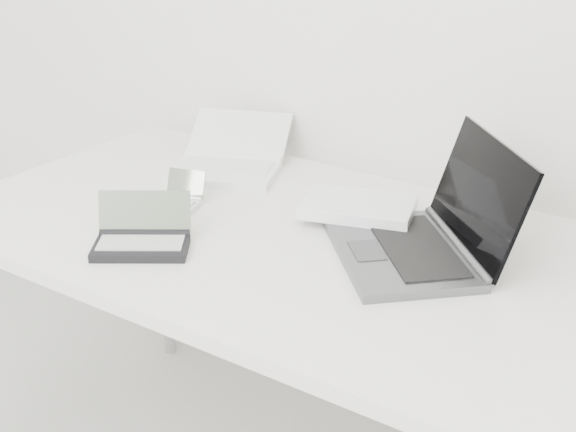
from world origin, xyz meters
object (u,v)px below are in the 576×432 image
Objects in this scene: desk at (311,261)px; netbook_open_white at (229,161)px; laptop_large at (404,227)px; palmtop_charcoal at (142,239)px.

desk is 4.15× the size of netbook_open_white.
laptop_large is (0.16, 0.09, 0.08)m from desk.
desk is at bearing -52.56° from netbook_open_white.
laptop_large reaches higher than netbook_open_white.
netbook_open_white is 0.47m from palmtop_charcoal.
laptop_large reaches higher than palmtop_charcoal.
laptop_large is at bearing 28.43° from desk.
desk is at bearing -105.41° from laptop_large.
netbook_open_white is (-0.39, 0.23, 0.07)m from desk.
netbook_open_white reaches higher than desk.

